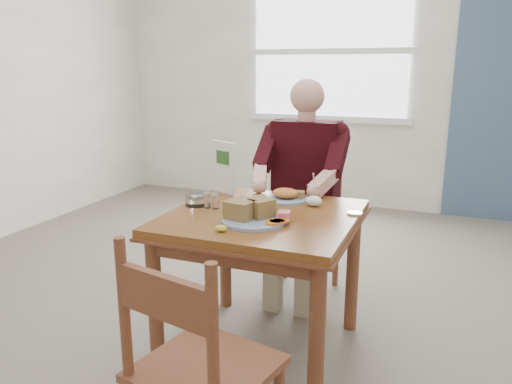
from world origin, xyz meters
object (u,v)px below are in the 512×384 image
at_px(diner, 303,174).
at_px(near_plate, 253,214).
at_px(chair_near, 197,372).
at_px(table, 262,235).
at_px(far_plate, 286,196).
at_px(chair_far, 306,221).

relative_size(diner, near_plate, 3.64).
bearing_deg(chair_near, table, 97.60).
bearing_deg(table, far_plate, 84.00).
bearing_deg(far_plate, diner, 94.06).
xyz_separation_m(diner, far_plate, (0.03, -0.42, -0.04)).
bearing_deg(chair_far, diner, -89.99).
distance_m(chair_far, near_plate, 0.98).
bearing_deg(chair_near, near_plate, 98.51).
bearing_deg(far_plate, chair_near, -85.57).
relative_size(chair_near, near_plate, 2.50).
bearing_deg(diner, table, -90.00).
relative_size(chair_far, diner, 0.69).
xyz_separation_m(near_plate, far_plate, (0.02, 0.42, -0.01)).
xyz_separation_m(chair_near, far_plate, (-0.09, 1.22, 0.30)).
distance_m(chair_near, far_plate, 1.26).
relative_size(table, diner, 0.66).
relative_size(table, chair_near, 0.97).
xyz_separation_m(table, diner, (0.00, 0.71, 0.17)).
xyz_separation_m(chair_far, far_plate, (0.03, -0.51, 0.30)).
relative_size(diner, far_plate, 5.16).
distance_m(diner, near_plate, 0.84).
relative_size(chair_far, chair_near, 1.00).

